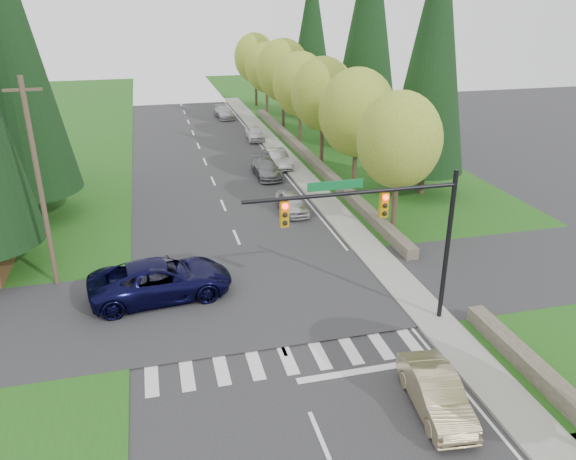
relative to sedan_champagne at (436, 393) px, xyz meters
name	(u,v)px	position (x,y,z in m)	size (l,w,h in m)	color
ground	(311,414)	(-4.20, 0.81, -0.69)	(120.00, 120.00, 0.00)	#28282B
grass_east	(407,194)	(8.80, 20.81, -0.66)	(14.00, 110.00, 0.06)	#1D5516
grass_west	(12,229)	(-17.20, 20.81, -0.66)	(14.00, 110.00, 0.06)	#1D5516
cross_street	(263,299)	(-4.20, 8.81, -0.69)	(120.00, 8.00, 0.10)	#28282B
sidewalk_east	(317,192)	(2.70, 22.81, -0.63)	(1.80, 80.00, 0.13)	gray
curb_east	(305,193)	(1.85, 22.81, -0.63)	(0.20, 80.00, 0.13)	gray
stone_wall_north	(309,157)	(4.40, 30.81, -0.34)	(0.70, 40.00, 0.70)	#4C4438
traffic_signal	(387,219)	(0.17, 5.31, 4.29)	(8.70, 0.37, 6.80)	black
utility_pole	(40,184)	(-13.70, 12.81, 4.45)	(1.60, 0.24, 10.00)	#473828
decid_tree_0	(399,140)	(5.00, 14.81, 4.91)	(4.80, 4.80, 8.37)	#38281C
decid_tree_1	(357,113)	(5.10, 21.81, 5.11)	(5.20, 5.20, 8.80)	#38281C
decid_tree_2	(323,94)	(4.90, 28.81, 5.24)	(5.00, 5.00, 8.82)	#38281C
decid_tree_3	(301,85)	(5.00, 35.81, 4.97)	(5.00, 5.00, 8.55)	#38281C
decid_tree_4	(283,70)	(5.10, 42.81, 5.37)	(5.40, 5.40, 9.18)	#38281C
decid_tree_5	(267,68)	(4.90, 49.81, 4.84)	(4.80, 4.80, 8.30)	#38281C
decid_tree_6	(255,58)	(5.00, 56.81, 5.17)	(5.20, 5.20, 8.86)	#38281C
conifer_w_c	(0,30)	(-16.20, 22.81, 10.60)	(6.46, 6.46, 20.80)	#38281C
conifer_e_a	(434,50)	(9.80, 20.81, 9.10)	(5.44, 5.44, 17.80)	#38281C
conifer_e_b	(369,23)	(10.80, 34.81, 10.10)	(6.12, 6.12, 19.80)	#38281C
conifer_e_c	(312,32)	(9.80, 48.81, 8.60)	(5.10, 5.10, 16.80)	#38281C
sedan_champagne	(436,393)	(0.00, 0.00, 0.00)	(1.46, 4.19, 1.38)	tan
suv_navy	(161,280)	(-8.72, 10.21, 0.22)	(3.02, 6.55, 1.82)	black
parked_car_a	(292,203)	(0.00, 19.46, -0.05)	(1.51, 3.77, 1.28)	silver
parked_car_b	(266,169)	(0.00, 27.42, -0.04)	(1.81, 4.46, 1.29)	slate
parked_car_c	(277,159)	(1.40, 29.81, 0.02)	(1.50, 4.30, 1.42)	#A4A3A8
parked_car_d	(255,133)	(1.40, 39.29, -0.03)	(1.56, 3.87, 1.32)	silver
parked_car_e	(224,112)	(0.00, 50.41, -0.06)	(1.77, 4.35, 1.26)	#ACADB2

